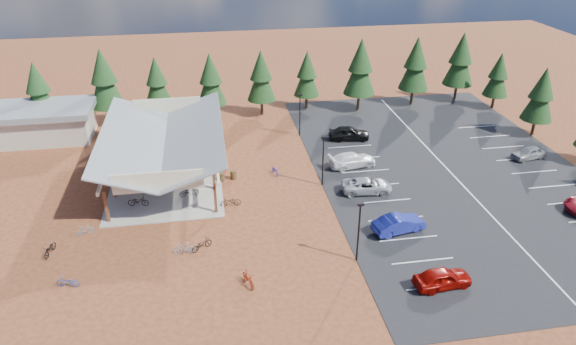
{
  "coord_description": "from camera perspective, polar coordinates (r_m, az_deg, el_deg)",
  "views": [
    {
      "loc": [
        -5.41,
        -40.51,
        24.62
      ],
      "look_at": [
        1.51,
        1.29,
        2.04
      ],
      "focal_mm": 32.0,
      "sensor_mm": 36.0,
      "label": 1
    }
  ],
  "objects": [
    {
      "name": "bike_pavilion",
      "position": [
        52.06,
        -13.68,
        3.68
      ],
      "size": [
        11.65,
        19.4,
        4.97
      ],
      "color": "#542418",
      "rests_on": "concrete_pad"
    },
    {
      "name": "pine_0",
      "position": [
        67.63,
        -26.04,
        8.39
      ],
      "size": [
        3.55,
        3.55,
        8.27
      ],
      "color": "#382314",
      "rests_on": "ground"
    },
    {
      "name": "trash_bin_0",
      "position": [
        51.22,
        -6.09,
        -0.27
      ],
      "size": [
        0.6,
        0.6,
        0.9
      ],
      "primitive_type": "cylinder",
      "color": "#473419",
      "rests_on": "ground"
    },
    {
      "name": "bike_15",
      "position": [
        51.92,
        -7.56,
        0.13
      ],
      "size": [
        1.63,
        1.42,
        1.02
      ],
      "primitive_type": "imported",
      "rotation": [
        0.0,
        0.0,
        2.24
      ],
      "color": "maroon",
      "rests_on": "ground"
    },
    {
      "name": "bike_11",
      "position": [
        37.73,
        -4.43,
        -11.67
      ],
      "size": [
        1.15,
        1.92,
        1.11
      ],
      "primitive_type": "imported",
      "rotation": [
        0.0,
        0.0,
        0.37
      ],
      "color": "maroon",
      "rests_on": "ground"
    },
    {
      "name": "bike_14",
      "position": [
        51.83,
        -1.44,
        0.23
      ],
      "size": [
        0.93,
        1.72,
        0.86
      ],
      "primitive_type": "imported",
      "rotation": [
        0.0,
        0.0,
        0.23
      ],
      "color": "#0E0E86",
      "rests_on": "ground"
    },
    {
      "name": "outbuilding",
      "position": [
        65.41,
        -25.35,
        5.07
      ],
      "size": [
        11.0,
        7.0,
        3.9
      ],
      "color": "#ADA593",
      "rests_on": "ground"
    },
    {
      "name": "bike_10",
      "position": [
        40.7,
        -23.26,
        -11.12
      ],
      "size": [
        1.74,
        0.92,
        0.87
      ],
      "primitive_type": "imported",
      "rotation": [
        0.0,
        0.0,
        4.5
      ],
      "color": "#214698",
      "rests_on": "ground"
    },
    {
      "name": "car_2",
      "position": [
        49.09,
        8.77,
        -1.45
      ],
      "size": [
        4.99,
        2.66,
        1.33
      ],
      "primitive_type": "imported",
      "rotation": [
        0.0,
        0.0,
        1.48
      ],
      "color": "#A5A6AC",
      "rests_on": "asphalt_lot"
    },
    {
      "name": "pine_5",
      "position": [
        67.4,
        2.11,
        10.9
      ],
      "size": [
        3.35,
        3.35,
        7.8
      ],
      "color": "#382314",
      "rests_on": "ground"
    },
    {
      "name": "trash_bin_1",
      "position": [
        51.01,
        -7.38,
        -0.48
      ],
      "size": [
        0.6,
        0.6,
        0.9
      ],
      "primitive_type": "cylinder",
      "color": "#473419",
      "rests_on": "ground"
    },
    {
      "name": "pine_2",
      "position": [
        66.39,
        -14.39,
        9.81
      ],
      "size": [
        3.38,
        3.38,
        7.87
      ],
      "color": "#382314",
      "rests_on": "ground"
    },
    {
      "name": "bike_4",
      "position": [
        48.68,
        -10.95,
        -2.1
      ],
      "size": [
        1.91,
        0.97,
        0.96
      ],
      "primitive_type": "imported",
      "rotation": [
        0.0,
        0.0,
        1.76
      ],
      "color": "black",
      "rests_on": "concrete_pad"
    },
    {
      "name": "lamp_post_1",
      "position": [
        48.82,
        3.91,
        1.67
      ],
      "size": [
        0.5,
        0.25,
        5.14
      ],
      "color": "black",
      "rests_on": "ground"
    },
    {
      "name": "bike_2",
      "position": [
        55.73,
        -15.36,
        1.42
      ],
      "size": [
        1.84,
        0.89,
        0.93
      ],
      "primitive_type": "imported",
      "rotation": [
        0.0,
        0.0,
        1.73
      ],
      "color": "navy",
      "rests_on": "concrete_pad"
    },
    {
      "name": "pine_3",
      "position": [
        64.58,
        -8.59,
        10.2
      ],
      "size": [
        3.62,
        3.62,
        8.43
      ],
      "color": "#382314",
      "rests_on": "ground"
    },
    {
      "name": "pine_8",
      "position": [
        74.02,
        18.64,
        11.83
      ],
      "size": [
        4.02,
        4.02,
        9.37
      ],
      "color": "#382314",
      "rests_on": "ground"
    },
    {
      "name": "pine_4",
      "position": [
        65.32,
        -3.01,
        10.68
      ],
      "size": [
        3.62,
        3.62,
        8.44
      ],
      "color": "#382314",
      "rests_on": "ground"
    },
    {
      "name": "bike_12",
      "position": [
        41.57,
        -9.58,
        -7.89
      ],
      "size": [
        1.9,
        1.55,
        0.97
      ],
      "primitive_type": "imported",
      "rotation": [
        0.0,
        0.0,
        2.15
      ],
      "color": "black",
      "rests_on": "ground"
    },
    {
      "name": "bike_6",
      "position": [
        56.6,
        -11.06,
        2.28
      ],
      "size": [
        1.58,
        0.74,
        0.8
      ],
      "primitive_type": "imported",
      "rotation": [
        0.0,
        0.0,
        1.43
      ],
      "color": "#13529C",
      "rests_on": "concrete_pad"
    },
    {
      "name": "ground",
      "position": [
        47.71,
        -1.53,
        -3.02
      ],
      "size": [
        140.0,
        140.0,
        0.0
      ],
      "primitive_type": "plane",
      "color": "#582917",
      "rests_on": "ground"
    },
    {
      "name": "bike_16",
      "position": [
        46.73,
        -6.4,
        -3.22
      ],
      "size": [
        1.9,
        0.78,
        0.98
      ],
      "primitive_type": "imported",
      "rotation": [
        0.0,
        0.0,
        4.78
      ],
      "color": "black",
      "rests_on": "ground"
    },
    {
      "name": "lamp_post_0",
      "position": [
        38.82,
        7.88,
        -6.13
      ],
      "size": [
        0.5,
        0.25,
        5.14
      ],
      "color": "black",
      "rests_on": "ground"
    },
    {
      "name": "car_3",
      "position": [
        53.6,
        7.15,
        1.4
      ],
      "size": [
        5.27,
        2.78,
        1.46
      ],
      "primitive_type": "imported",
      "rotation": [
        0.0,
        0.0,
        1.72
      ],
      "color": "white",
      "rests_on": "asphalt_lot"
    },
    {
      "name": "car_1",
      "position": [
        43.86,
        12.21,
        -5.59
      ],
      "size": [
        4.73,
        2.46,
        1.48
      ],
      "primitive_type": "imported",
      "rotation": [
        0.0,
        0.0,
        1.78
      ],
      "color": "navy",
      "rests_on": "asphalt_lot"
    },
    {
      "name": "pine_12",
      "position": [
        65.7,
        26.32,
        7.78
      ],
      "size": [
        3.54,
        3.54,
        8.24
      ],
      "color": "#382314",
      "rests_on": "ground"
    },
    {
      "name": "car_8",
      "position": [
        60.6,
        25.21,
        1.99
      ],
      "size": [
        4.13,
        2.27,
        1.33
      ],
      "primitive_type": "imported",
      "rotation": [
        0.0,
        0.0,
        -1.38
      ],
      "color": "gray",
      "rests_on": "asphalt_lot"
    },
    {
      "name": "pine_6",
      "position": [
        67.24,
        8.06,
        11.53
      ],
      "size": [
        4.07,
        4.07,
        9.49
      ],
      "color": "#382314",
      "rests_on": "ground"
    },
    {
      "name": "bike_7",
      "position": [
        60.03,
        -11.69,
        3.87
      ],
      "size": [
        1.7,
        0.56,
        1.01
      ],
      "primitive_type": "imported",
      "rotation": [
        0.0,
        0.0,
        1.52
      ],
      "color": "maroon",
      "rests_on": "concrete_pad"
    },
    {
      "name": "concrete_pad",
      "position": [
        53.68,
        -13.23,
        0.01
      ],
      "size": [
        10.6,
        18.6,
        0.1
      ],
      "primitive_type": "cube",
      "color": "gray",
      "rests_on": "ground"
    },
    {
      "name": "pine_1",
      "position": [
        65.92,
        -19.78,
        9.79
      ],
      "size": [
        4.05,
        4.05,
        9.43
      ],
      "color": "#382314",
      "rests_on": "ground"
    },
    {
      "name": "bike_9",
      "position": [
        45.87,
        -21.65,
        -5.97
      ],
      "size": [
        1.58,
        1.02,
        0.92
      ],
      "primitive_type": "imported",
      "rotation": [
        0.0,
        0.0,
        1.99
      ],
      "color": "gray",
      "rests_on": "ground"
    },
    {
      "name": "bike_3",
      "position": [
        57.33,
        -15.51,
        2.25
      ],
      "size": [
        1.88,
        1.02,
        1.09
      ],
      "primitive_type": "imported",
      "rotation": [
        0.0,
        0.0,
        1.87
      ],
      "color": "maroon",
      "rests_on": "concrete_pad"
    },
    {
      "name": "bike_1",
      "position": [
        51.56,
        -14.4,
        -0.67
      ],
      "size": [
        1.7,
        0.78,
        0.99
      ],
      "primitive_type": "imported",
      "rotation": [
        0.0,
        0.0,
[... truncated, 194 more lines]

